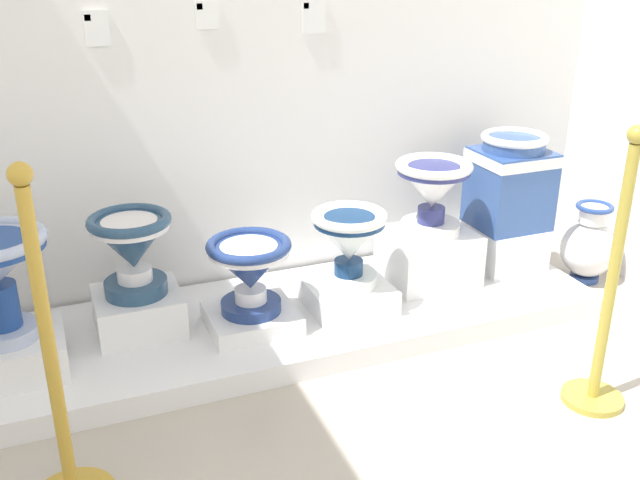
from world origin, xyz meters
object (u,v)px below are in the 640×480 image
Objects in this scene: plinth_block_slender_white at (428,256)px; plinth_block_rightmost at (348,296)px; antique_toilet_slender_white at (433,187)px; stanchion_post_near_left at (59,411)px; antique_toilet_squat_floral at (250,266)px; info_placard_third at (207,15)px; decorative_vase_corner at (589,246)px; plinth_block_central_ornate at (139,311)px; info_placard_fourth at (313,16)px; antique_toilet_pale_glazed at (511,178)px; antique_toilet_central_ornate at (132,245)px; stanchion_post_near_right at (606,317)px; plinth_block_squat_floral at (252,318)px; info_placard_second at (96,28)px; plinth_block_leftmost at (11,355)px; plinth_block_pale_glazed at (504,244)px; antique_toilet_rightmost at (349,239)px.

plinth_block_rightmost is at bearing -165.71° from plinth_block_slender_white.
stanchion_post_near_left is at bearing -154.31° from antique_toilet_slender_white.
info_placard_third reaches higher than antique_toilet_squat_floral.
antique_toilet_squat_floral reaches higher than decorative_vase_corner.
plinth_block_central_ornate is 1.45m from info_placard_fourth.
antique_toilet_pale_glazed is 3.07× the size of info_placard_fourth.
stanchion_post_near_right is at bearing -33.61° from antique_toilet_central_ornate.
info_placard_fourth is at bearing 46.30° from plinth_block_squat_floral.
info_placard_fourth is at bearing 113.75° from stanchion_post_near_right.
info_placard_second reaches higher than plinth_block_rightmost.
plinth_block_leftmost is at bearing -151.86° from info_placard_third.
plinth_block_leftmost is 2.25m from plinth_block_pale_glazed.
plinth_block_leftmost is 1.81m from plinth_block_slender_white.
antique_toilet_central_ornate is 0.96× the size of plinth_block_rightmost.
plinth_block_rightmost is at bearing 179.67° from decorative_vase_corner.
stanchion_post_near_right reaches higher than antique_toilet_pale_glazed.
plinth_block_rightmost is at bearing 1.09° from plinth_block_squat_floral.
plinth_block_squat_floral is (0.92, 0.00, -0.03)m from plinth_block_leftmost.
info_placard_second is 1.51m from stanchion_post_near_left.
antique_toilet_central_ornate reaches higher than decorative_vase_corner.
plinth_block_squat_floral is 0.34× the size of stanchion_post_near_left.
decorative_vase_corner is (0.83, -0.12, -0.03)m from plinth_block_slender_white.
antique_toilet_slender_white is (1.81, 0.13, 0.38)m from plinth_block_leftmost.
antique_toilet_rightmost is 0.49m from antique_toilet_slender_white.
antique_toilet_pale_glazed is at bearing 3.59° from plinth_block_slender_white.
plinth_block_slender_white is at bearing -15.21° from info_placard_second.
antique_toilet_squat_floral is 1.73m from decorative_vase_corner.
antique_toilet_rightmost reaches higher than decorative_vase_corner.
plinth_block_slender_white is (1.32, -0.02, 0.04)m from plinth_block_central_ornate.
antique_toilet_rightmost is 0.51m from plinth_block_slender_white.
info_placard_third is (0.43, 0.34, 1.11)m from plinth_block_central_ornate.
plinth_block_squat_floral is at bearing 0.20° from plinth_block_leftmost.
plinth_block_squat_floral is at bearing -173.47° from plinth_block_pale_glazed.
info_placard_fourth is 1.72m from decorative_vase_corner.
info_placard_fourth is at bearing 0.00° from info_placard_third.
plinth_block_rightmost is 0.33× the size of stanchion_post_near_right.
antique_toilet_squat_floral is at bearing -18.89° from antique_toilet_central_ornate.
antique_toilet_central_ornate is at bearing 176.10° from decorative_vase_corner.
plinth_block_central_ornate is 2.33× the size of info_placard_fourth.
antique_toilet_central_ornate is at bearing 179.02° from plinth_block_slender_white.
info_placard_third is (-0.89, 0.36, 0.74)m from antique_toilet_slender_white.
stanchion_post_near_left is (-2.48, -0.67, 0.14)m from decorative_vase_corner.
info_placard_second is (0.48, 0.49, 1.08)m from plinth_block_leftmost.
antique_toilet_central_ornate is 0.83× the size of decorative_vase_corner.
plinth_block_pale_glazed is at bearing 0.15° from plinth_block_central_ornate.
decorative_vase_corner is (1.72, 0.00, 0.05)m from plinth_block_squat_floral.
info_placard_third is at bearing 132.36° from plinth_block_rightmost.
info_placard_third is at bearing 157.91° from antique_toilet_slender_white.
info_placard_third is (0.44, -0.00, 0.04)m from info_placard_second.
antique_toilet_squat_floral is 1.34m from antique_toilet_pale_glazed.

